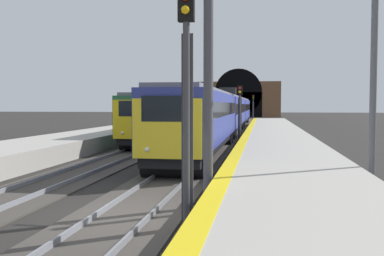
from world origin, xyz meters
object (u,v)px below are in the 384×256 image
overhead_signal_gantry (69,23)px  catenary_mast_near (372,81)px  railway_signal_far (253,105)px  railway_signal_near (186,93)px  train_main_approaching (228,112)px  railway_signal_mid (240,109)px  train_adjacent_platform (187,112)px

overhead_signal_gantry → catenary_mast_near: 9.92m
railway_signal_far → railway_signal_near: bearing=0.0°
train_main_approaching → railway_signal_far: bearing=177.2°
railway_signal_mid → train_main_approaching: bearing=-171.0°
overhead_signal_gantry → railway_signal_near: bearing=-120.3°
railway_signal_mid → railway_signal_far: bearing=-180.0°
train_adjacent_platform → overhead_signal_gantry: bearing=2.3°
catenary_mast_near → train_main_approaching: bearing=13.2°
train_adjacent_platform → railway_signal_mid: bearing=27.3°
railway_signal_far → overhead_signal_gantry: overhead_signal_gantry is taller
railway_signal_near → catenary_mast_near: (5.22, -5.37, 0.49)m
train_main_approaching → railway_signal_far: size_ratio=12.30×
train_main_approaching → overhead_signal_gantry: bearing=-3.7°
train_main_approaching → train_adjacent_platform: 4.32m
train_adjacent_platform → railway_signal_far: (38.05, -6.13, 0.75)m
railway_signal_mid → railway_signal_far: size_ratio=0.93×
railway_signal_mid → catenary_mast_near: 20.05m
railway_signal_mid → overhead_signal_gantry: bearing=-10.2°
train_adjacent_platform → railway_signal_mid: train_adjacent_platform is taller
train_adjacent_platform → catenary_mast_near: catenary_mast_near is taller
overhead_signal_gantry → catenary_mast_near: catenary_mast_near is taller
railway_signal_near → overhead_signal_gantry: overhead_signal_gantry is taller
railway_signal_far → overhead_signal_gantry: size_ratio=0.56×
train_main_approaching → railway_signal_far: railway_signal_far is taller
train_adjacent_platform → railway_signal_near: (-35.70, -6.13, 1.12)m
train_adjacent_platform → overhead_signal_gantry: 33.60m
train_adjacent_platform → railway_signal_far: size_ratio=8.27×
railway_signal_mid → overhead_signal_gantry: overhead_signal_gantry is taller
railway_signal_mid → overhead_signal_gantry: (-22.18, 3.98, 2.79)m
railway_signal_near → overhead_signal_gantry: (2.33, 3.98, 2.15)m
train_adjacent_platform → overhead_signal_gantry: overhead_signal_gantry is taller
railway_signal_far → overhead_signal_gantry: bearing=-3.2°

